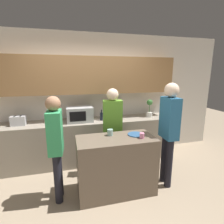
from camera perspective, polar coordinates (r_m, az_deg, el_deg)
The scene contains 16 objects.
ground_plane at distance 2.88m, azimuth -2.57°, elevation -27.94°, with size 14.00×14.00×0.00m, color gray.
back_wall at distance 3.84m, azimuth -7.97°, elevation 7.52°, with size 6.40×0.40×2.70m.
back_counter at distance 3.83m, azimuth -7.00°, elevation -9.25°, with size 3.60×0.62×0.90m.
kitchen_island at distance 2.87m, azimuth 1.30°, elevation -16.92°, with size 1.20×0.58×0.91m.
microwave at distance 3.63m, azimuth -10.50°, elevation -0.69°, with size 0.52×0.39×0.30m.
toaster at distance 3.75m, azimuth -28.29°, elevation -2.51°, with size 0.26×0.16×0.18m.
potted_plant at distance 4.03m, azimuth 12.11°, elevation 1.25°, with size 0.14×0.14×0.40m.
bottle_0 at distance 3.67m, azimuth -3.42°, elevation -1.39°, with size 0.07×0.07×0.23m.
bottle_1 at distance 3.79m, azimuth -1.62°, elevation -0.61°, with size 0.08×0.08×0.27m.
bottle_2 at distance 3.68m, azimuth 0.73°, elevation -1.34°, with size 0.07×0.07×0.22m.
plate_on_island at distance 2.83m, azimuth 7.79°, elevation -7.26°, with size 0.26×0.26×0.01m.
cup_0 at distance 2.77m, azimuth -0.63°, elevation -6.68°, with size 0.09×0.09×0.10m.
cup_1 at distance 2.69m, azimuth 9.76°, elevation -7.61°, with size 0.07×0.07×0.08m.
person_left at distance 2.96m, azimuth 18.13°, elevation -4.41°, with size 0.23×0.35×1.73m.
person_center at distance 3.19m, azimuth 0.17°, elevation -4.11°, with size 0.37×0.24×1.61m.
person_right at distance 2.63m, azimuth -17.89°, elevation -9.05°, with size 0.21×0.35×1.57m.
Camera 1 is at (-0.43, -2.14, 1.87)m, focal length 28.00 mm.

